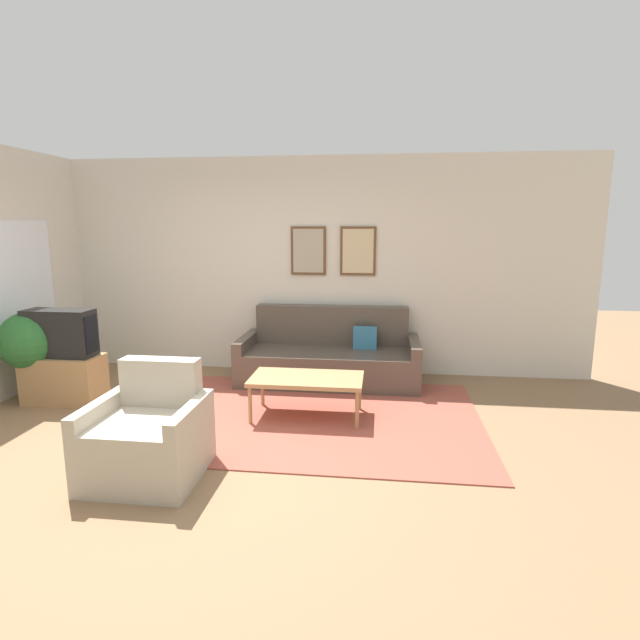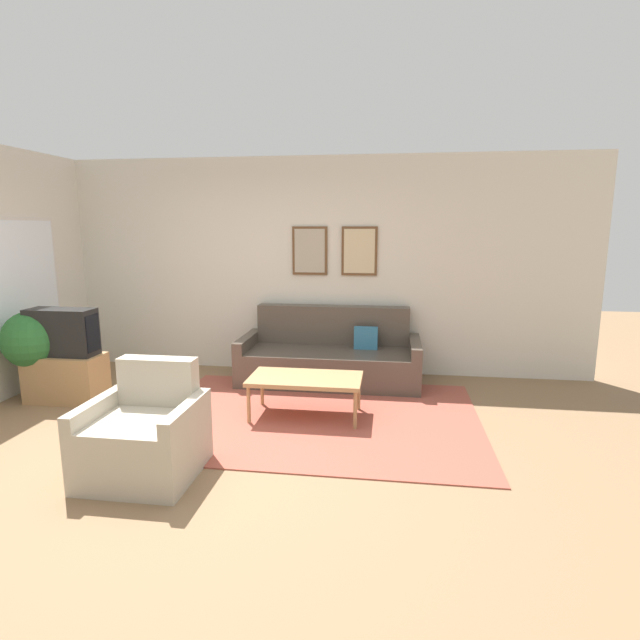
% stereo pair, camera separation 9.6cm
% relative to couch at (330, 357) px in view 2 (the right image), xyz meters
% --- Properties ---
extents(ground_plane, '(16.00, 16.00, 0.00)m').
position_rel_couch_xyz_m(ground_plane, '(-0.82, -2.13, -0.29)').
color(ground_plane, '#846647').
extents(area_rug, '(3.16, 2.34, 0.01)m').
position_rel_couch_xyz_m(area_rug, '(0.01, -1.20, -0.29)').
color(area_rug, '#9E4C3D').
rests_on(area_rug, ground_plane).
extents(wall_back, '(8.00, 0.09, 2.70)m').
position_rel_couch_xyz_m(wall_back, '(-0.81, 0.45, 1.06)').
color(wall_back, beige).
rests_on(wall_back, ground_plane).
extents(couch, '(2.13, 0.90, 0.88)m').
position_rel_couch_xyz_m(couch, '(0.00, 0.00, 0.00)').
color(couch, '#4C4238').
rests_on(couch, ground_plane).
extents(coffee_table, '(1.09, 0.58, 0.41)m').
position_rel_couch_xyz_m(coffee_table, '(-0.10, -1.20, 0.08)').
color(coffee_table, '#A87F51').
rests_on(coffee_table, ground_plane).
extents(tv_stand, '(0.79, 0.40, 0.51)m').
position_rel_couch_xyz_m(tv_stand, '(-2.72, -1.09, -0.04)').
color(tv_stand, '#A87F51').
rests_on(tv_stand, ground_plane).
extents(tv, '(0.70, 0.28, 0.50)m').
position_rel_couch_xyz_m(tv, '(-2.72, -1.09, 0.46)').
color(tv, black).
rests_on(tv, tv_stand).
extents(armchair, '(0.80, 0.76, 0.83)m').
position_rel_couch_xyz_m(armchair, '(-1.10, -2.50, -0.00)').
color(armchair, '#B2A893').
rests_on(armchair, ground_plane).
extents(potted_plant_tall, '(0.62, 0.62, 0.98)m').
position_rel_couch_xyz_m(potted_plant_tall, '(-3.05, -1.11, 0.35)').
color(potted_plant_tall, slate).
rests_on(potted_plant_tall, ground_plane).
extents(potted_plant_by_window, '(0.42, 0.42, 0.72)m').
position_rel_couch_xyz_m(potted_plant_by_window, '(-3.09, -0.59, 0.15)').
color(potted_plant_by_window, beige).
rests_on(potted_plant_by_window, ground_plane).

